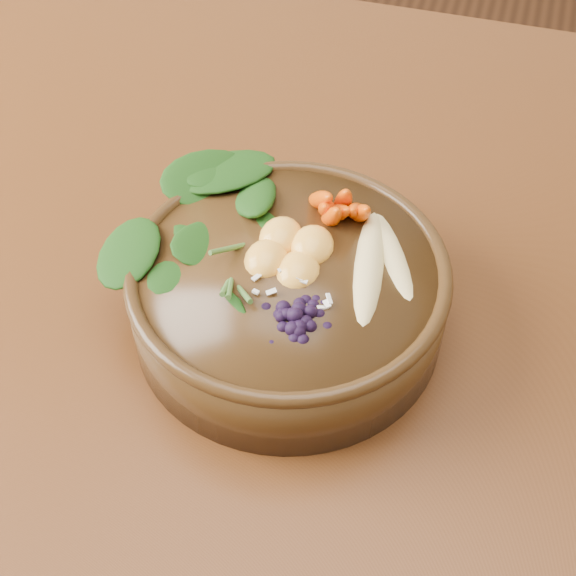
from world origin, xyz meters
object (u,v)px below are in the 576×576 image
Objects in this scene: carrot_cluster at (340,173)px; stoneware_bowl at (288,296)px; mandarin_cluster at (289,240)px; dining_table at (365,335)px; banana_halves at (382,250)px; kale_heap at (235,205)px; blueberry_pile at (296,304)px.

stoneware_bowl is at bearing -123.69° from carrot_cluster.
stoneware_bowl is 3.15× the size of mandarin_cluster.
mandarin_cluster is (-0.06, -0.06, 0.17)m from dining_table.
dining_table is 10.98× the size of banana_halves.
stoneware_bowl is 1.72× the size of banana_halves.
stoneware_bowl is 1.53× the size of kale_heap.
banana_halves is 1.83× the size of mandarin_cluster.
stoneware_bowl is at bearing -124.28° from dining_table.
carrot_cluster is 0.87× the size of mandarin_cluster.
dining_table is at bearing 55.72° from stoneware_bowl.
dining_table is 0.20m from carrot_cluster.
banana_halves is 0.07m from mandarin_cluster.
kale_heap is (-0.05, 0.04, 0.05)m from stoneware_bowl.
blueberry_pile is at bearing -105.00° from dining_table.
carrot_cluster is 0.47× the size of banana_halves.
mandarin_cluster reaches higher than stoneware_bowl.
kale_heap is at bearing -158.14° from dining_table.
blueberry_pile is at bearing -109.55° from carrot_cluster.
dining_table is 20.11× the size of mandarin_cluster.
carrot_cluster is 0.13m from blueberry_pile.
mandarin_cluster is (0.05, -0.02, -0.01)m from kale_heap.
blueberry_pile reaches higher than stoneware_bowl.
blueberry_pile is at bearing -69.63° from mandarin_cluster.
mandarin_cluster is at bearing 170.25° from banana_halves.
blueberry_pile reaches higher than mandarin_cluster.
banana_halves is 0.09m from blueberry_pile.
blueberry_pile reaches higher than dining_table.
stoneware_bowl is at bearing -33.49° from kale_heap.
dining_table is 0.16m from stoneware_bowl.
stoneware_bowl is (-0.05, -0.08, 0.13)m from dining_table.
banana_halves reaches higher than stoneware_bowl.
blueberry_pile is (0.02, -0.06, 0.00)m from mandarin_cluster.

